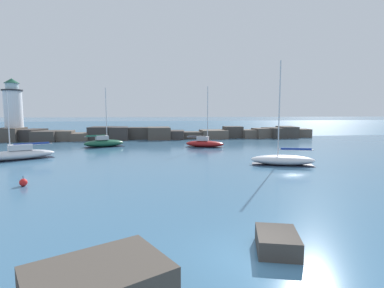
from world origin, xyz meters
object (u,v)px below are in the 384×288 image
(lighthouse, at_px, (14,114))
(mooring_buoy_orange_near, at_px, (23,182))
(sailboat_moored_4, at_px, (104,143))
(sailboat_moored_0, at_px, (283,160))
(sailboat_moored_1, at_px, (204,143))
(sailboat_moored_2, at_px, (17,154))

(lighthouse, height_order, mooring_buoy_orange_near, lighthouse)
(sailboat_moored_4, relative_size, mooring_buoy_orange_near, 12.04)
(lighthouse, distance_m, sailboat_moored_0, 49.95)
(sailboat_moored_0, bearing_deg, sailboat_moored_1, 106.20)
(lighthouse, relative_size, sailboat_moored_1, 1.26)
(sailboat_moored_2, bearing_deg, lighthouse, 111.94)
(sailboat_moored_4, bearing_deg, mooring_buoy_orange_near, -95.81)
(sailboat_moored_1, height_order, mooring_buoy_orange_near, sailboat_moored_1)
(sailboat_moored_2, xyz_separation_m, sailboat_moored_4, (7.93, 11.48, 0.02))
(lighthouse, distance_m, sailboat_moored_1, 36.92)
(sailboat_moored_0, bearing_deg, sailboat_moored_4, 136.13)
(sailboat_moored_1, relative_size, sailboat_moored_2, 1.17)
(sailboat_moored_0, distance_m, sailboat_moored_4, 27.73)
(lighthouse, bearing_deg, mooring_buoy_orange_near, -67.78)
(sailboat_moored_2, distance_m, sailboat_moored_4, 13.96)
(lighthouse, height_order, sailboat_moored_2, lighthouse)
(sailboat_moored_1, xyz_separation_m, sailboat_moored_2, (-23.14, -8.71, 0.02))
(sailboat_moored_4, height_order, mooring_buoy_orange_near, sailboat_moored_4)
(mooring_buoy_orange_near, bearing_deg, sailboat_moored_1, 50.77)
(sailboat_moored_0, height_order, sailboat_moored_2, sailboat_moored_0)
(lighthouse, relative_size, sailboat_moored_2, 1.47)
(sailboat_moored_0, relative_size, sailboat_moored_1, 1.14)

